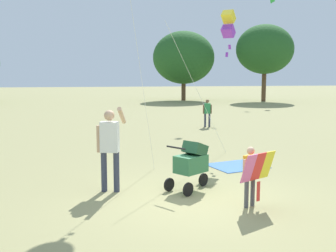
{
  "coord_description": "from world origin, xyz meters",
  "views": [
    {
      "loc": [
        -1.76,
        -7.57,
        2.47
      ],
      "look_at": [
        -0.4,
        1.25,
        1.3
      ],
      "focal_mm": 44.85,
      "sensor_mm": 36.0,
      "label": 1
    }
  ],
  "objects_px": {
    "person_adult_flyer": "(110,143)",
    "person_sitting_far": "(207,111)",
    "child_with_butterfly_kite": "(252,171)",
    "stroller": "(192,161)",
    "picnic_blanket": "(237,166)",
    "kite_orange_delta": "(228,25)"
  },
  "relations": [
    {
      "from": "stroller",
      "to": "kite_orange_delta",
      "type": "relative_size",
      "value": 0.24
    },
    {
      "from": "stroller",
      "to": "kite_orange_delta",
      "type": "height_order",
      "value": "kite_orange_delta"
    },
    {
      "from": "stroller",
      "to": "picnic_blanket",
      "type": "relative_size",
      "value": 0.78
    },
    {
      "from": "kite_orange_delta",
      "to": "picnic_blanket",
      "type": "height_order",
      "value": "kite_orange_delta"
    },
    {
      "from": "person_adult_flyer",
      "to": "person_sitting_far",
      "type": "height_order",
      "value": "person_adult_flyer"
    },
    {
      "from": "kite_orange_delta",
      "to": "picnic_blanket",
      "type": "bearing_deg",
      "value": -97.52
    },
    {
      "from": "person_adult_flyer",
      "to": "person_sitting_far",
      "type": "bearing_deg",
      "value": 64.99
    },
    {
      "from": "child_with_butterfly_kite",
      "to": "stroller",
      "type": "height_order",
      "value": "child_with_butterfly_kite"
    },
    {
      "from": "kite_orange_delta",
      "to": "picnic_blanket",
      "type": "distance_m",
      "value": 4.23
    },
    {
      "from": "kite_orange_delta",
      "to": "person_sitting_far",
      "type": "xyz_separation_m",
      "value": [
        0.89,
        5.87,
        -3.1
      ]
    },
    {
      "from": "person_adult_flyer",
      "to": "person_sitting_far",
      "type": "xyz_separation_m",
      "value": [
        4.43,
        9.51,
        -0.29
      ]
    },
    {
      "from": "child_with_butterfly_kite",
      "to": "person_adult_flyer",
      "type": "distance_m",
      "value": 2.91
    },
    {
      "from": "person_adult_flyer",
      "to": "picnic_blanket",
      "type": "distance_m",
      "value": 3.91
    },
    {
      "from": "child_with_butterfly_kite",
      "to": "stroller",
      "type": "relative_size",
      "value": 1.07
    },
    {
      "from": "person_adult_flyer",
      "to": "child_with_butterfly_kite",
      "type": "bearing_deg",
      "value": -29.29
    },
    {
      "from": "child_with_butterfly_kite",
      "to": "picnic_blanket",
      "type": "bearing_deg",
      "value": 76.25
    },
    {
      "from": "child_with_butterfly_kite",
      "to": "person_sitting_far",
      "type": "relative_size",
      "value": 0.9
    },
    {
      "from": "person_sitting_far",
      "to": "picnic_blanket",
      "type": "height_order",
      "value": "person_sitting_far"
    },
    {
      "from": "child_with_butterfly_kite",
      "to": "picnic_blanket",
      "type": "height_order",
      "value": "child_with_butterfly_kite"
    },
    {
      "from": "kite_orange_delta",
      "to": "picnic_blanket",
      "type": "xyz_separation_m",
      "value": [
        -0.24,
        -1.81,
        -3.82
      ]
    },
    {
      "from": "child_with_butterfly_kite",
      "to": "kite_orange_delta",
      "type": "height_order",
      "value": "kite_orange_delta"
    },
    {
      "from": "child_with_butterfly_kite",
      "to": "kite_orange_delta",
      "type": "bearing_deg",
      "value": 78.46
    }
  ]
}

